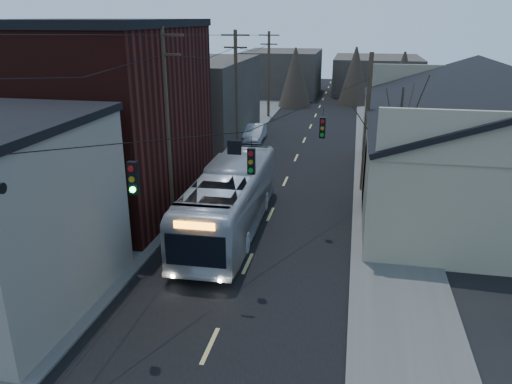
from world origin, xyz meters
TOP-DOWN VIEW (x-y plane):
  - road_surface at (0.00, 30.00)m, footprint 9.00×110.00m
  - sidewalk_left at (-6.50, 30.00)m, footprint 4.00×110.00m
  - sidewalk_right at (6.50, 30.00)m, footprint 4.00×110.00m
  - building_brick at (-10.00, 20.00)m, footprint 10.00×12.00m
  - building_left_far at (-9.50, 36.00)m, footprint 9.00×14.00m
  - warehouse at (13.00, 25.00)m, footprint 16.16×20.60m
  - building_far_left at (-6.00, 65.00)m, footprint 10.00×12.00m
  - building_far_right at (7.00, 70.00)m, footprint 12.00×14.00m
  - bare_tree at (6.50, 20.00)m, footprint 0.40×0.40m
  - utility_lines at (-3.11, 24.14)m, footprint 11.24×45.28m
  - bus at (-1.64, 17.40)m, footprint 3.08×12.23m
  - parked_car at (-4.30, 37.01)m, footprint 1.72×4.46m

SIDE VIEW (x-z plane):
  - road_surface at x=0.00m, z-range 0.00..0.02m
  - sidewalk_left at x=-6.50m, z-range 0.00..0.12m
  - sidewalk_right at x=6.50m, z-range 0.00..0.12m
  - parked_car at x=-4.30m, z-range 0.00..1.45m
  - bus at x=-1.64m, z-range 0.00..3.39m
  - building_far_right at x=7.00m, z-range 0.00..5.00m
  - warehouse at x=13.00m, z-range -1.17..6.56m
  - building_far_left at x=-6.00m, z-range 0.00..6.00m
  - building_left_far at x=-9.50m, z-range 0.00..7.00m
  - bare_tree at x=6.50m, z-range 0.00..7.20m
  - utility_lines at x=-3.11m, z-range -0.30..10.20m
  - building_brick at x=-10.00m, z-range 0.00..10.00m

